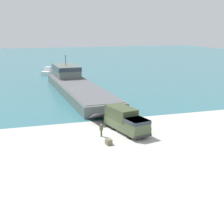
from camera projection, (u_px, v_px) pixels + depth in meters
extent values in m
plane|color=#B7B5AD|center=(101.00, 133.00, 41.21)|extent=(240.00, 240.00, 0.00)
cube|color=#336B75|center=(41.00, 61.00, 129.36)|extent=(240.00, 180.00, 0.01)
cube|color=#56605B|center=(79.00, 90.00, 64.72)|extent=(9.02, 36.83, 1.86)
cube|color=#56565B|center=(79.00, 85.00, 64.47)|extent=(8.37, 35.35, 0.08)
cube|color=#56605B|center=(66.00, 71.00, 75.60)|extent=(5.60, 10.46, 2.81)
cube|color=#28333D|center=(66.00, 68.00, 75.38)|extent=(5.75, 10.57, 0.84)
cylinder|color=#3F3F42|center=(66.00, 60.00, 74.92)|extent=(0.16, 0.16, 2.40)
cube|color=#56565B|center=(112.00, 114.00, 46.32)|extent=(6.41, 4.29, 1.86)
cube|color=#475638|center=(126.00, 125.00, 41.38)|extent=(4.20, 8.12, 1.11)
cube|color=#475638|center=(137.00, 123.00, 38.98)|extent=(2.92, 3.10, 0.89)
cube|color=#28333D|center=(137.00, 121.00, 38.92)|extent=(3.00, 3.14, 0.44)
cube|color=#3C492E|center=(121.00, 113.00, 42.13)|extent=(3.47, 5.33, 1.61)
cube|color=#2D2D2D|center=(143.00, 136.00, 38.31)|extent=(2.59, 0.81, 0.32)
cylinder|color=black|center=(143.00, 131.00, 39.98)|extent=(0.62, 1.26, 1.21)
cylinder|color=black|center=(129.00, 134.00, 38.95)|extent=(0.62, 1.26, 1.21)
cylinder|color=black|center=(126.00, 123.00, 43.54)|extent=(0.62, 1.26, 1.21)
cylinder|color=black|center=(112.00, 125.00, 42.51)|extent=(0.62, 1.26, 1.21)
cylinder|color=black|center=(121.00, 121.00, 44.46)|extent=(0.62, 1.26, 1.21)
cylinder|color=black|center=(108.00, 123.00, 43.43)|extent=(0.62, 1.26, 1.21)
cylinder|color=#475638|center=(101.00, 134.00, 39.65)|extent=(0.14, 0.14, 0.83)
cylinder|color=#475638|center=(102.00, 133.00, 39.80)|extent=(0.14, 0.14, 0.83)
cube|color=#475638|center=(101.00, 128.00, 39.53)|extent=(0.49, 0.46, 0.66)
sphere|color=tan|center=(101.00, 125.00, 39.42)|extent=(0.23, 0.23, 0.23)
cube|color=white|center=(49.00, 72.00, 92.91)|extent=(5.11, 6.11, 1.07)
cube|color=silver|center=(48.00, 69.00, 92.22)|extent=(2.38, 2.36, 1.17)
cube|color=#6B664C|center=(109.00, 142.00, 37.04)|extent=(0.76, 0.88, 0.66)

